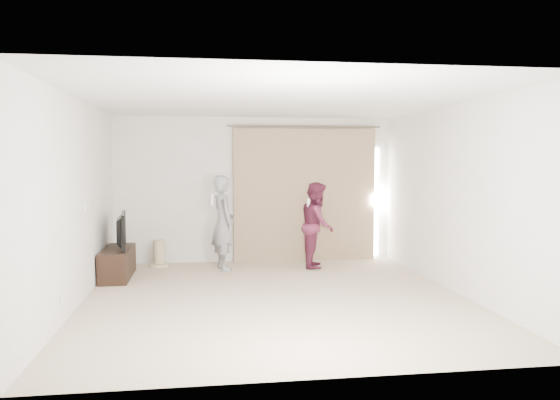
% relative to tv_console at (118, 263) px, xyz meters
% --- Properties ---
extents(floor, '(5.50, 5.50, 0.00)m').
position_rel_tv_console_xyz_m(floor, '(2.27, -1.58, -0.23)').
color(floor, '#C5AE93').
rests_on(floor, ground).
extents(wall_back, '(5.00, 0.04, 2.60)m').
position_rel_tv_console_xyz_m(wall_back, '(2.27, 1.17, 1.07)').
color(wall_back, silver).
rests_on(wall_back, ground).
extents(wall_left, '(0.04, 5.50, 2.60)m').
position_rel_tv_console_xyz_m(wall_left, '(-0.23, -1.58, 1.07)').
color(wall_left, silver).
rests_on(wall_left, ground).
extents(ceiling, '(5.00, 5.50, 0.01)m').
position_rel_tv_console_xyz_m(ceiling, '(2.27, -1.58, 2.37)').
color(ceiling, silver).
rests_on(ceiling, wall_back).
extents(curtain, '(2.80, 0.11, 2.46)m').
position_rel_tv_console_xyz_m(curtain, '(3.18, 1.10, 0.97)').
color(curtain, tan).
rests_on(curtain, ground).
extents(tv_console, '(0.41, 1.20, 0.46)m').
position_rel_tv_console_xyz_m(tv_console, '(0.00, 0.00, 0.00)').
color(tv_console, black).
rests_on(tv_console, ground).
extents(tv, '(0.24, 0.97, 0.55)m').
position_rel_tv_console_xyz_m(tv, '(0.00, 0.00, 0.51)').
color(tv, black).
rests_on(tv, tv_console).
extents(scratching_post, '(0.35, 0.35, 0.46)m').
position_rel_tv_console_xyz_m(scratching_post, '(0.57, 0.82, -0.04)').
color(scratching_post, tan).
rests_on(scratching_post, ground).
extents(person_man, '(0.52, 0.65, 1.58)m').
position_rel_tv_console_xyz_m(person_man, '(1.66, 0.42, 0.56)').
color(person_man, gray).
rests_on(person_man, ground).
extents(person_woman, '(0.71, 0.82, 1.45)m').
position_rel_tv_console_xyz_m(person_woman, '(3.26, 0.42, 0.50)').
color(person_woman, '#591D34').
rests_on(person_woman, ground).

